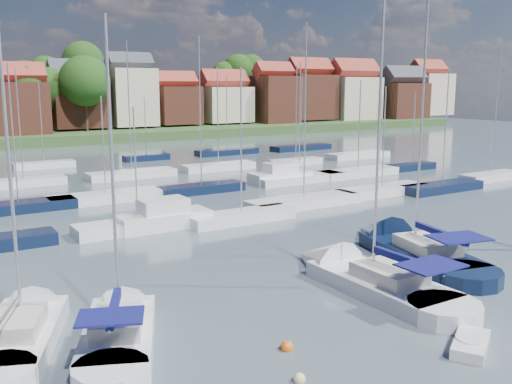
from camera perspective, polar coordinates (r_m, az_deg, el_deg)
ground at (r=63.55m, az=-11.81°, el=0.86°), size 260.00×260.00×0.00m
sailboat_left at (r=25.93m, az=-13.34°, el=-12.86°), size 6.74×10.80×14.40m
sailboat_centre at (r=31.76m, az=10.14°, el=-8.31°), size 3.48×12.96×17.52m
sailboat_navy at (r=37.88m, az=14.44°, el=-5.36°), size 6.66×14.18×18.88m
sailboat_far at (r=27.16m, az=-21.93°, el=-12.32°), size 6.80×11.05×14.32m
tender at (r=25.47m, az=20.68°, el=-14.06°), size 2.97×2.46×0.58m
buoy_b at (r=21.83m, az=4.35°, el=-18.39°), size 0.46×0.46×0.46m
buoy_c at (r=24.06m, az=3.10°, el=-15.46°), size 0.55×0.55×0.55m
buoy_d at (r=28.58m, az=19.99°, el=-11.75°), size 0.48×0.48×0.48m
buoy_e at (r=36.61m, az=8.71°, el=-6.26°), size 0.44×0.44×0.44m
marina_field at (r=59.73m, az=-8.49°, el=0.77°), size 79.62×41.41×15.93m
far_shore_town at (r=153.50m, az=-23.30°, el=7.59°), size 212.46×90.00×22.27m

